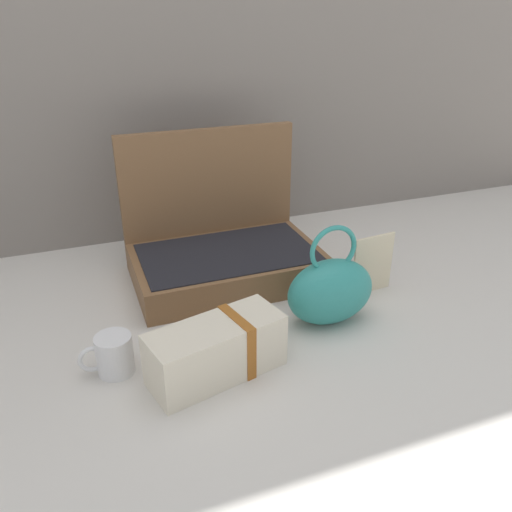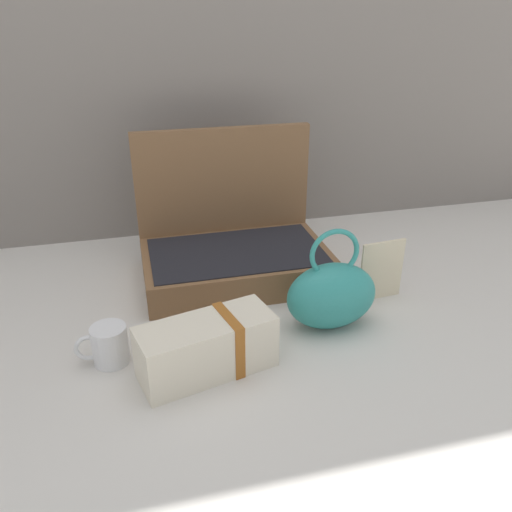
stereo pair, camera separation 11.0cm
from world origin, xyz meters
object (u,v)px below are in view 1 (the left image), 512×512
cream_toiletry_bag (218,349)px  coffee_mug (113,355)px  open_suitcase (221,247)px  teal_pouch_handbag (330,290)px  info_card_left (373,264)px

cream_toiletry_bag → coffee_mug: size_ratio=2.68×
open_suitcase → cream_toiletry_bag: 0.42m
teal_pouch_handbag → coffee_mug: 0.48m
teal_pouch_handbag → info_card_left: size_ratio=1.56×
cream_toiletry_bag → teal_pouch_handbag: bearing=17.2°
teal_pouch_handbag → info_card_left: 0.18m
coffee_mug → info_card_left: (0.64, 0.10, 0.04)m
open_suitcase → info_card_left: (0.32, -0.22, -0.00)m
cream_toiletry_bag → info_card_left: info_card_left is taller
teal_pouch_handbag → cream_toiletry_bag: bearing=-162.8°
open_suitcase → teal_pouch_handbag: (0.16, -0.30, 0.00)m
coffee_mug → teal_pouch_handbag: bearing=1.7°
coffee_mug → cream_toiletry_bag: bearing=-21.7°
teal_pouch_handbag → coffee_mug: (-0.48, -0.01, -0.04)m
coffee_mug → info_card_left: 0.65m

